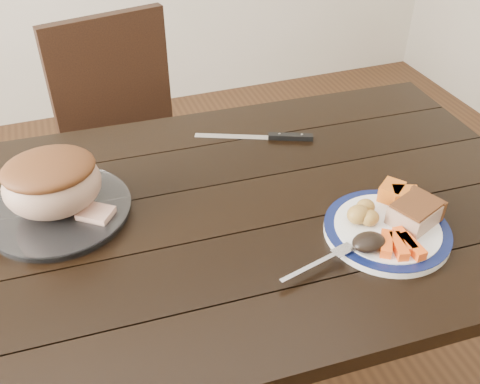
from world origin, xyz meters
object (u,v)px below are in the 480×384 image
object	(u,v)px
chair_far	(130,140)
serving_platter	(60,212)
pork_slice	(415,214)
fork	(323,261)
roast_joint	(53,185)
dining_table	(205,243)
carving_knife	(276,137)
dinner_plate	(387,231)

from	to	relation	value
chair_far	serving_platter	xyz separation A→B (m)	(-0.24, -0.64, 0.23)
serving_platter	pork_slice	distance (m)	0.77
fork	roast_joint	size ratio (longest dim) A/B	0.86
chair_far	dining_table	bearing A→B (deg)	82.09
fork	roast_joint	world-z (taller)	roast_joint
dining_table	fork	bearing A→B (deg)	-55.34
fork	carving_knife	distance (m)	0.49
fork	roast_joint	xyz separation A→B (m)	(-0.47, 0.34, 0.06)
dinner_plate	dining_table	bearing A→B (deg)	149.92
pork_slice	roast_joint	bearing A→B (deg)	156.86
pork_slice	fork	bearing A→B (deg)	-169.97
chair_far	pork_slice	distance (m)	1.08
dining_table	serving_platter	size ratio (longest dim) A/B	5.34
dining_table	dinner_plate	bearing A→B (deg)	-30.08
chair_far	carving_knife	world-z (taller)	chair_far
serving_platter	roast_joint	xyz separation A→B (m)	(0.00, 0.00, 0.08)
fork	carving_knife	xyz separation A→B (m)	(0.10, 0.48, -0.01)
chair_far	dinner_plate	world-z (taller)	chair_far
dinner_plate	chair_far	bearing A→B (deg)	113.40
chair_far	fork	size ratio (longest dim) A/B	5.26
dining_table	fork	world-z (taller)	fork
serving_platter	fork	size ratio (longest dim) A/B	1.74
dinner_plate	fork	distance (m)	0.18
carving_knife	serving_platter	bearing A→B (deg)	-143.34
serving_platter	carving_knife	size ratio (longest dim) A/B	1.02
dinner_plate	fork	xyz separation A→B (m)	(-0.18, -0.05, 0.01)
chair_far	fork	xyz separation A→B (m)	(0.23, -0.98, 0.25)
serving_platter	carving_knife	xyz separation A→B (m)	(0.58, 0.14, -0.00)
serving_platter	chair_far	bearing A→B (deg)	69.08
carving_knife	chair_far	bearing A→B (deg)	146.83
pork_slice	carving_knife	xyz separation A→B (m)	(-0.13, 0.44, -0.04)
chair_far	pork_slice	world-z (taller)	chair_far
serving_platter	fork	world-z (taller)	fork
serving_platter	dinner_plate	bearing A→B (deg)	-24.64
serving_platter	fork	xyz separation A→B (m)	(0.47, -0.34, 0.01)
pork_slice	roast_joint	xyz separation A→B (m)	(-0.71, 0.30, 0.04)
dinner_plate	pork_slice	distance (m)	0.07
dining_table	fork	xyz separation A→B (m)	(0.17, -0.25, 0.11)
dinner_plate	carving_knife	size ratio (longest dim) A/B	0.88
serving_platter	fork	distance (m)	0.59
fork	carving_knife	bearing A→B (deg)	64.26
pork_slice	carving_knife	bearing A→B (deg)	106.61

